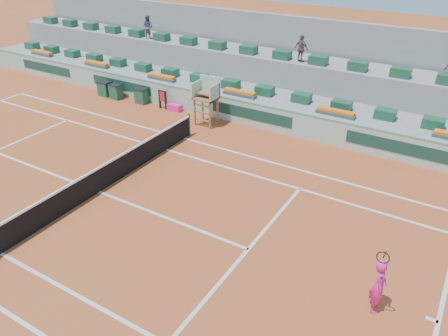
{
  "coord_description": "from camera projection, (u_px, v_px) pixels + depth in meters",
  "views": [
    {
      "loc": [
        11.22,
        -9.43,
        8.86
      ],
      "look_at": [
        4.0,
        2.5,
        1.0
      ],
      "focal_mm": 35.0,
      "sensor_mm": 36.0,
      "label": 1
    }
  ],
  "objects": [
    {
      "name": "drink_cooler_c",
      "position": [
        105.0,
        88.0,
        25.43
      ],
      "size": [
        0.74,
        0.64,
        0.84
      ],
      "color": "#18482F",
      "rests_on": "ground"
    },
    {
      "name": "spectator_left",
      "position": [
        148.0,
        27.0,
        26.73
      ],
      "size": [
        0.68,
        0.53,
        1.39
      ],
      "primitive_type": "imported",
      "rotation": [
        0.0,
        0.0,
        3.13
      ],
      "color": "#50515D",
      "rests_on": "seating_tier_upper"
    },
    {
      "name": "stadium_back_wall",
      "position": [
        266.0,
        52.0,
        25.72
      ],
      "size": [
        36.0,
        0.4,
        4.4
      ],
      "primitive_type": "cube",
      "color": "gray",
      "rests_on": "ground"
    },
    {
      "name": "spectator_mid",
      "position": [
        301.0,
        49.0,
        22.11
      ],
      "size": [
        0.86,
        0.56,
        1.36
      ],
      "primitive_type": "imported",
      "rotation": [
        0.0,
        0.0,
        2.83
      ],
      "color": "brown",
      "rests_on": "seating_tier_upper"
    },
    {
      "name": "player_bag",
      "position": [
        174.0,
        107.0,
        23.48
      ],
      "size": [
        0.8,
        0.35,
        0.35
      ],
      "primitive_type": "cube",
      "color": "#FF2190",
      "rests_on": "ground"
    },
    {
      "name": "towel_rack",
      "position": [
        163.0,
        98.0,
        23.51
      ],
      "size": [
        0.56,
        0.09,
        1.03
      ],
      "color": "black",
      "rests_on": "ground"
    },
    {
      "name": "umpire_chair",
      "position": [
        207.0,
        95.0,
        21.27
      ],
      "size": [
        1.1,
        0.9,
        2.4
      ],
      "color": "brown",
      "rests_on": "ground"
    },
    {
      "name": "tennis_player",
      "position": [
        379.0,
        286.0,
        11.08
      ],
      "size": [
        0.51,
        0.89,
        2.28
      ],
      "color": "#FF2190",
      "rests_on": "ground"
    },
    {
      "name": "ground",
      "position": [
        99.0,
        192.0,
        16.44
      ],
      "size": [
        90.0,
        90.0,
        0.0
      ],
      "primitive_type": "plane",
      "color": "#96401D",
      "rests_on": "ground"
    },
    {
      "name": "drink_cooler_a",
      "position": [
        142.0,
        96.0,
        24.35
      ],
      "size": [
        0.66,
        0.57,
        0.84
      ],
      "color": "#18482F",
      "rests_on": "ground"
    },
    {
      "name": "seat_row_lower",
      "position": [
        231.0,
        84.0,
        23.05
      ],
      "size": [
        32.9,
        0.6,
        0.44
      ],
      "color": "#184A30",
      "rests_on": "seating_tier_lower"
    },
    {
      "name": "advertising_hoarding",
      "position": [
        218.0,
        106.0,
        22.45
      ],
      "size": [
        36.0,
        0.34,
        1.26
      ],
      "color": "#99C1A9",
      "rests_on": "ground"
    },
    {
      "name": "seating_tier_upper",
      "position": [
        253.0,
        74.0,
        24.97
      ],
      "size": [
        36.0,
        2.4,
        2.6
      ],
      "primitive_type": "cube",
      "color": "gray",
      "rests_on": "ground"
    },
    {
      "name": "seating_tier_lower",
      "position": [
        239.0,
        94.0,
        24.12
      ],
      "size": [
        36.0,
        4.0,
        1.2
      ],
      "primitive_type": "cube",
      "color": "gray",
      "rests_on": "ground"
    },
    {
      "name": "drink_cooler_b",
      "position": [
        116.0,
        91.0,
        24.98
      ],
      "size": [
        0.67,
        0.58,
        0.84
      ],
      "color": "#18482F",
      "rests_on": "ground"
    },
    {
      "name": "seat_row_upper",
      "position": [
        249.0,
        50.0,
        23.78
      ],
      "size": [
        32.9,
        0.6,
        0.44
      ],
      "color": "#184A30",
      "rests_on": "seating_tier_upper"
    },
    {
      "name": "flower_planters",
      "position": [
        199.0,
        85.0,
        23.17
      ],
      "size": [
        26.8,
        0.36,
        0.28
      ],
      "color": "#464646",
      "rests_on": "seating_tier_lower"
    },
    {
      "name": "court_lines",
      "position": [
        99.0,
        192.0,
        16.44
      ],
      "size": [
        23.89,
        11.09,
        0.01
      ],
      "color": "silver",
      "rests_on": "ground"
    },
    {
      "name": "tennis_net",
      "position": [
        97.0,
        180.0,
        16.18
      ],
      "size": [
        0.1,
        11.97,
        1.1
      ],
      "color": "black",
      "rests_on": "ground"
    }
  ]
}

